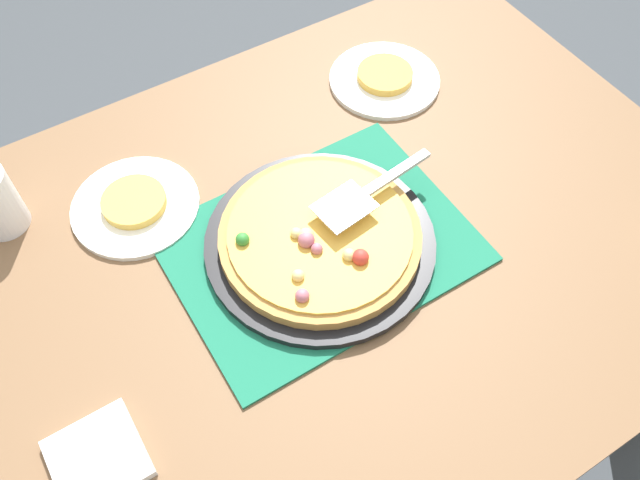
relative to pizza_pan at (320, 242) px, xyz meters
The scene contains 11 objects.
ground_plane 0.76m from the pizza_pan, ahead, with size 8.00×8.00×0.00m, color #3D4247.
dining_table 0.12m from the pizza_pan, ahead, with size 1.40×1.00×0.75m.
placemat 0.01m from the pizza_pan, ahead, with size 0.48×0.36×0.01m, color #196B4C.
pizza_pan is the anchor object (origin of this frame).
pizza 0.02m from the pizza_pan, 46.52° to the left, with size 0.33×0.33×0.05m.
plate_near_left 0.42m from the pizza_pan, 139.66° to the right, with size 0.22×0.22×0.01m, color white.
plate_far_right 0.33m from the pizza_pan, 46.07° to the right, with size 0.22×0.22×0.01m, color white.
served_slice_left 0.42m from the pizza_pan, 139.66° to the right, with size 0.11×0.11×0.02m, color gold.
served_slice_right 0.33m from the pizza_pan, 46.07° to the right, with size 0.11×0.11×0.02m, color #EAB747.
pizza_server 0.11m from the pizza_pan, behind, with size 0.23×0.08×0.01m.
napkin_stack 0.46m from the pizza_pan, 17.60° to the left, with size 0.12×0.12×0.02m, color white.
Camera 1 is at (0.32, 0.52, 1.66)m, focal length 37.29 mm.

